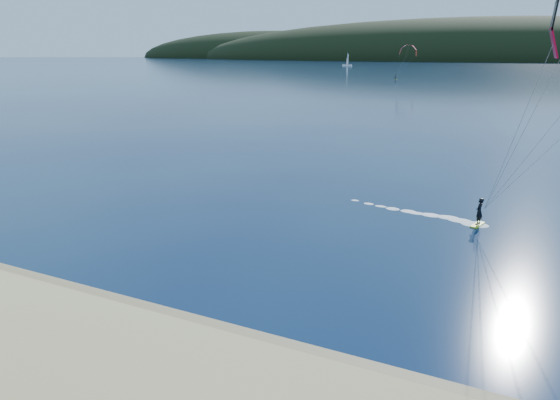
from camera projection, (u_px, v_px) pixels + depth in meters
name	position (u px, v px, depth m)	size (l,w,h in m)	color
ground	(111.00, 387.00, 18.61)	(1800.00, 1800.00, 0.00)	#08163E
wet_sand	(182.00, 328.00, 22.49)	(220.00, 2.50, 0.10)	#958157
headland	(510.00, 60.00, 663.22)	(1200.00, 310.00, 140.00)	black
kitesurfer_far	(408.00, 54.00, 207.10)	(9.72, 6.08, 13.19)	#BBD318
sailboat	(347.00, 65.00, 410.34)	(7.85, 5.09, 11.25)	white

